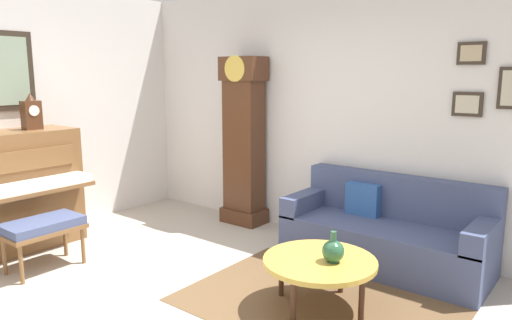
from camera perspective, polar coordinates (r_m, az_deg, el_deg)
The scene contains 10 objects.
ground_plane at distance 3.97m, azimuth -11.43°, elevation -18.02°, with size 6.40×6.00×0.10m, color #B2A899.
wall_back at distance 5.37m, azimuth 7.99°, elevation 5.75°, with size 5.30×0.13×2.80m.
area_rug at distance 4.01m, azimuth 7.40°, elevation -16.68°, with size 2.10×1.50×0.01m, color brown.
piano at distance 5.50m, azimuth -27.93°, elevation -3.44°, with size 0.87×1.44×1.24m.
piano_bench at distance 4.89m, azimuth -24.25°, elevation -7.42°, with size 0.42×0.70×0.48m.
grandfather_clock at distance 5.74m, azimuth -1.49°, elevation 1.74°, with size 0.52×0.34×2.03m.
couch at distance 4.78m, azimuth 15.41°, elevation -8.45°, with size 1.90×0.80×0.84m.
coffee_table at distance 3.78m, azimuth 7.66°, elevation -12.13°, with size 0.88×0.88×0.41m.
mantel_clock at distance 5.52m, azimuth -25.40°, elevation 5.12°, with size 0.13×0.18×0.38m.
green_jug at distance 3.70m, azimuth 9.26°, elevation -10.74°, with size 0.17×0.17×0.24m.
Camera 1 is at (2.70, -2.23, 1.82)m, focal length 33.27 mm.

